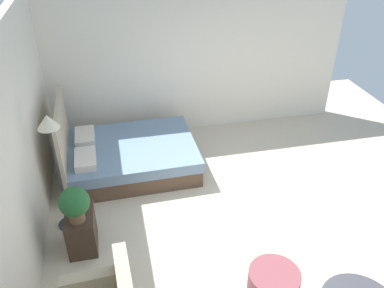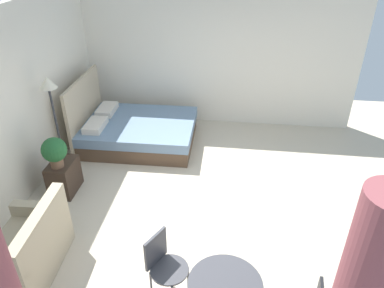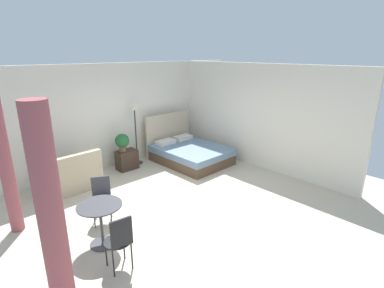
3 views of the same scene
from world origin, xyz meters
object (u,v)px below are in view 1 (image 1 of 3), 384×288
potted_plant (74,203)px  nightstand (82,230)px  bed (127,155)px  floor_lamp (52,142)px

potted_plant → nightstand: bearing=-2.4°
nightstand → potted_plant: (-0.10, 0.00, 0.55)m
bed → floor_lamp: 1.87m
nightstand → floor_lamp: size_ratio=0.31×
bed → nightstand: (-1.65, 0.72, -0.01)m
bed → potted_plant: (-1.75, 0.73, 0.54)m
bed → floor_lamp: floor_lamp is taller
potted_plant → floor_lamp: size_ratio=0.28×
nightstand → floor_lamp: 1.22m
bed → potted_plant: 1.97m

